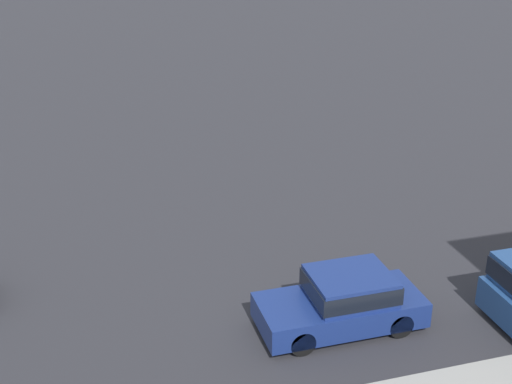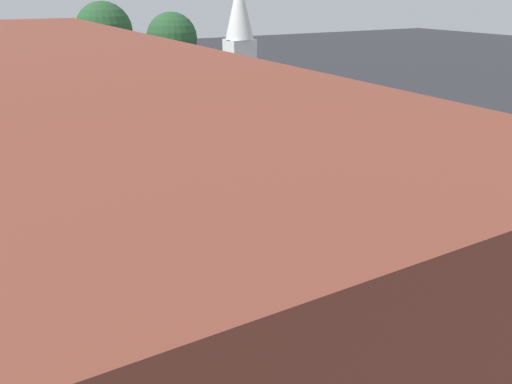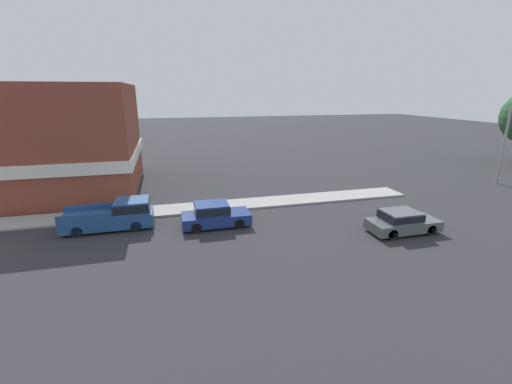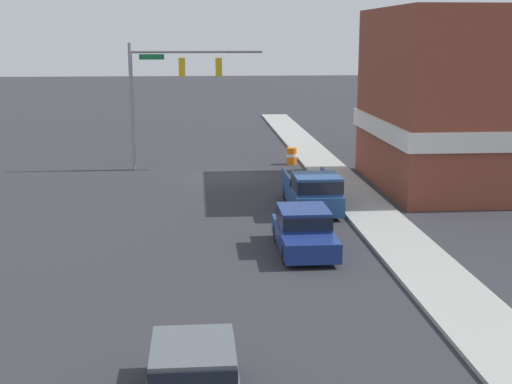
# 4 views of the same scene
# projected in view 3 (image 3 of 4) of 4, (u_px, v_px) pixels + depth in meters

# --- Properties ---
(car_lead) EXTENTS (1.89, 4.30, 1.54)m
(car_lead) POSITION_uv_depth(u_px,v_px,m) (214.00, 214.00, 21.72)
(car_lead) COLOR black
(car_lead) RESTS_ON ground
(car_oncoming) EXTENTS (1.87, 4.28, 1.39)m
(car_oncoming) POSITION_uv_depth(u_px,v_px,m) (402.00, 221.00, 20.76)
(car_oncoming) COLOR black
(car_oncoming) RESTS_ON ground
(pickup_truck_parked) EXTENTS (2.02, 5.37, 1.79)m
(pickup_truck_parked) POSITION_uv_depth(u_px,v_px,m) (116.00, 215.00, 21.43)
(pickup_truck_parked) COLOR black
(pickup_truck_parked) RESTS_ON ground
(corner_brick_building) EXTENTS (13.32, 10.76, 8.92)m
(corner_brick_building) POSITION_uv_depth(u_px,v_px,m) (70.00, 140.00, 29.20)
(corner_brick_building) COLOR brown
(corner_brick_building) RESTS_ON ground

